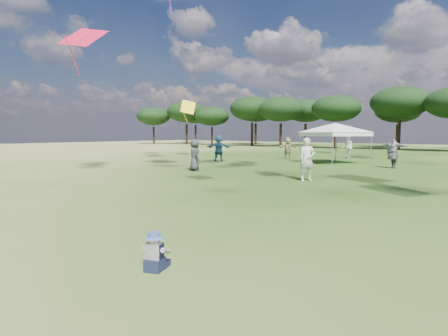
% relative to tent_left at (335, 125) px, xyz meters
% --- Properties ---
extents(tent_left, '(6.18, 6.18, 2.94)m').
position_rel_tent_left_xyz_m(tent_left, '(0.00, 0.00, 0.00)').
color(tent_left, gray).
rests_on(tent_left, ground).
extents(toddler, '(0.43, 0.47, 0.57)m').
position_rel_tent_left_xyz_m(toddler, '(5.80, -20.13, -2.26)').
color(toddler, '#161A33').
rests_on(toddler, ground).
extents(festival_crowd, '(28.37, 18.63, 1.93)m').
position_rel_tent_left_xyz_m(festival_crowd, '(4.78, -1.22, -1.63)').
color(festival_crowd, navy).
rests_on(festival_crowd, ground).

